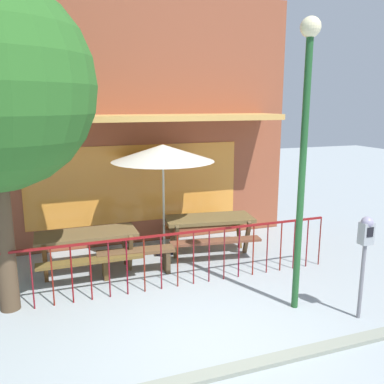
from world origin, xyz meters
name	(u,v)px	position (x,y,z in m)	size (l,w,h in m)	color
ground	(207,341)	(0.00, 0.00, 0.00)	(40.00, 40.00, 0.00)	#939DA2
pub_storefront	(133,122)	(0.00, 4.40, 2.67)	(7.20, 1.52, 5.37)	#4F341F
patio_fence_front	(169,251)	(0.00, 1.70, 0.66)	(6.07, 0.04, 0.97)	maroon
picnic_table_left	(87,241)	(-1.24, 2.82, 0.61)	(1.81, 1.37, 0.79)	brown
picnic_table_right	(209,225)	(1.25, 3.02, 0.61)	(1.97, 1.60, 0.79)	brown
patio_umbrella	(163,153)	(0.35, 3.27, 2.11)	(2.05, 2.05, 2.28)	black
patio_bench	(136,256)	(-0.42, 2.43, 0.35)	(1.42, 0.43, 0.48)	brown
parking_meter_near	(365,241)	(2.32, -0.19, 1.19)	(0.18, 0.17, 1.54)	slate
street_lamp	(305,129)	(1.63, 0.41, 2.73)	(0.28, 0.28, 4.22)	#1F5225
curb_edge	(229,373)	(0.00, -0.69, 0.00)	(10.08, 0.20, 0.11)	gray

